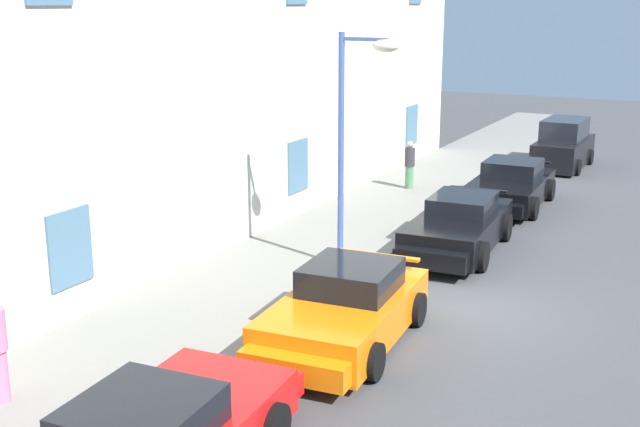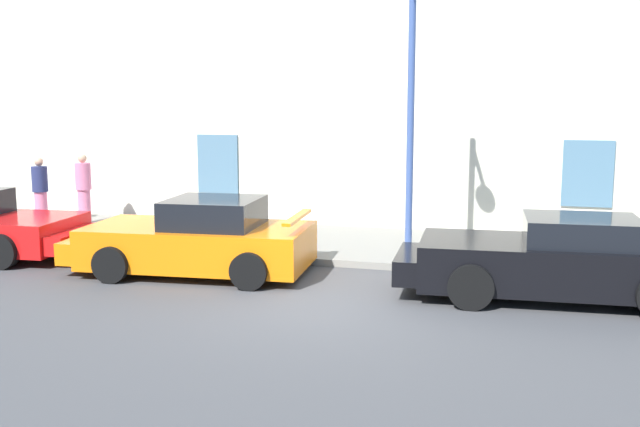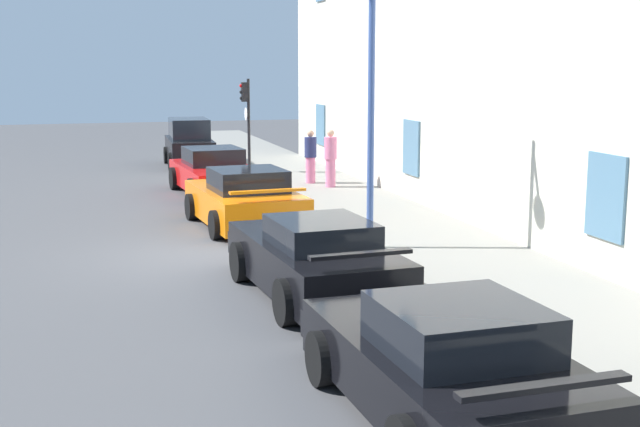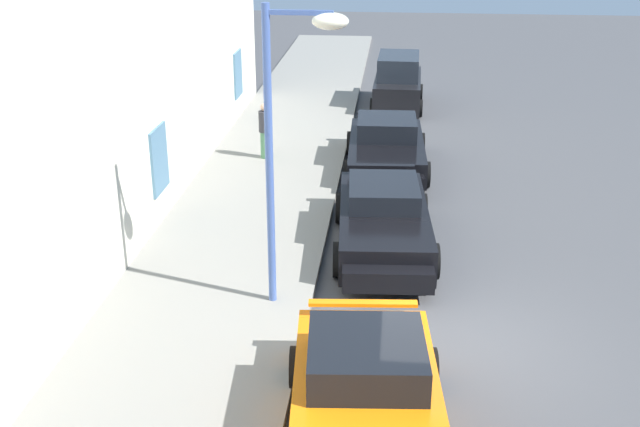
# 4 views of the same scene
# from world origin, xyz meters

# --- Properties ---
(ground_plane) EXTENTS (80.00, 80.00, 0.00)m
(ground_plane) POSITION_xyz_m (0.00, 0.00, 0.00)
(ground_plane) COLOR #444447
(sidewalk) EXTENTS (60.00, 3.86, 0.14)m
(sidewalk) POSITION_xyz_m (0.00, 4.51, 0.07)
(sidewalk) COLOR gray
(sidewalk) RESTS_ON ground
(sportscar_yellow_flank) EXTENTS (4.67, 2.52, 1.43)m
(sportscar_yellow_flank) POSITION_xyz_m (-2.87, 1.39, 0.62)
(sportscar_yellow_flank) COLOR orange
(sportscar_yellow_flank) RESTS_ON ground
(sportscar_white_middle) EXTENTS (4.99, 2.32, 1.38)m
(sportscar_white_middle) POSITION_xyz_m (3.58, 1.32, 0.63)
(sportscar_white_middle) COLOR black
(sportscar_white_middle) RESTS_ON ground
(street_lamp) EXTENTS (0.44, 1.42, 5.39)m
(street_lamp) POSITION_xyz_m (0.95, 2.86, 3.89)
(street_lamp) COLOR #3F5999
(street_lamp) RESTS_ON sidewalk
(pedestrian_admiring) EXTENTS (0.44, 0.44, 1.76)m
(pedestrian_admiring) POSITION_xyz_m (-7.55, 5.01, 1.03)
(pedestrian_admiring) COLOR pink
(pedestrian_admiring) RESTS_ON sidewalk
(pedestrian_bystander) EXTENTS (0.41, 0.41, 1.68)m
(pedestrian_bystander) POSITION_xyz_m (-8.56, 4.66, 0.99)
(pedestrian_bystander) COLOR pink
(pedestrian_bystander) RESTS_ON sidewalk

